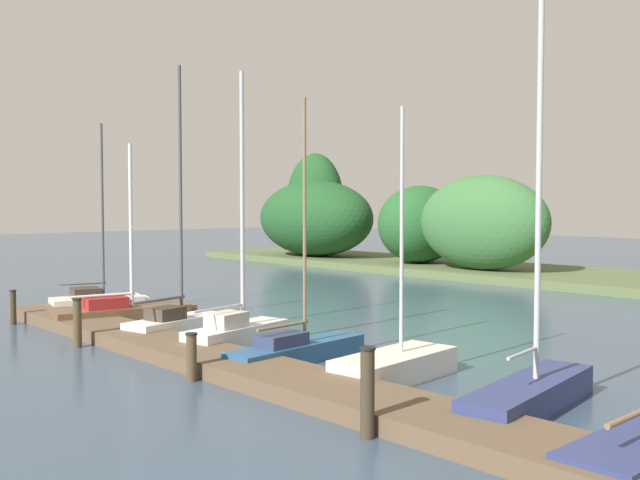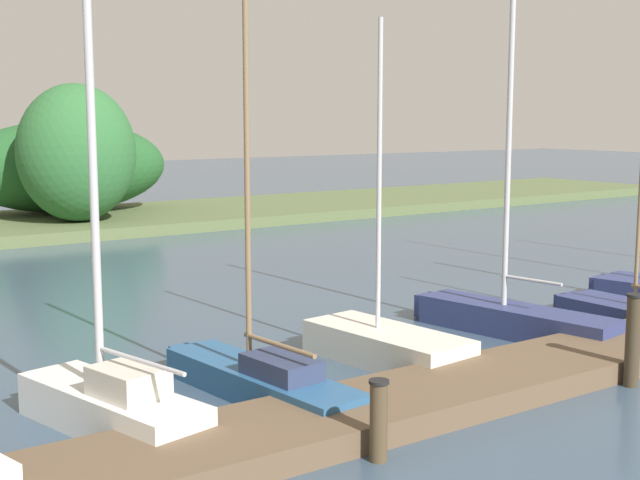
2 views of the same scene
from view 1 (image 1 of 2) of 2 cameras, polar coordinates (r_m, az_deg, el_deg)
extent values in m
cube|color=brown|center=(14.34, 0.42, -11.60)|extent=(28.69, 1.80, 0.35)
ellipsoid|color=#386B38|center=(37.69, 12.47, 1.33)|extent=(7.37, 3.72, 4.75)
ellipsoid|color=#1E4C23|center=(48.01, -0.40, 2.82)|extent=(4.39, 3.21, 6.58)
ellipsoid|color=#1E4C23|center=(46.38, -0.40, 1.69)|extent=(8.82, 5.42, 4.77)
ellipsoid|color=#235628|center=(41.40, 7.75, 1.21)|extent=(4.31, 5.15, 4.32)
cube|color=silver|center=(26.62, -16.88, -4.79)|extent=(2.04, 3.25, 0.52)
cube|color=silver|center=(26.91, -14.04, -4.72)|extent=(0.90, 0.91, 0.44)
cube|color=#3D3328|center=(26.50, -17.69, -3.90)|extent=(1.20, 1.12, 0.34)
cylinder|color=#4C4C51|center=(26.44, -16.50, 2.21)|extent=(0.10, 0.10, 5.96)
cylinder|color=#4C4C51|center=(26.45, -17.89, -3.25)|extent=(0.43, 1.50, 0.06)
cube|color=brown|center=(23.71, -15.07, -5.68)|extent=(1.82, 4.25, 0.54)
cube|color=brown|center=(24.31, -10.87, -5.48)|extent=(0.79, 1.12, 0.46)
cube|color=maroon|center=(23.50, -16.28, -4.68)|extent=(1.05, 1.36, 0.35)
cylinder|color=silver|center=(23.55, -14.44, 1.10)|extent=(0.11, 0.11, 5.05)
cylinder|color=silver|center=(23.46, -16.42, -4.13)|extent=(0.42, 1.94, 0.09)
cube|color=white|center=(21.27, -11.11, -6.63)|extent=(1.65, 3.23, 0.53)
cube|color=white|center=(22.24, -8.51, -6.25)|extent=(0.71, 0.87, 0.45)
cube|color=#3D3328|center=(20.94, -11.89, -5.57)|extent=(0.94, 1.07, 0.34)
cylinder|color=#4C4C51|center=(21.14, -10.76, 3.67)|extent=(0.10, 0.10, 7.08)
cylinder|color=#4C4C51|center=(20.74, -12.36, -4.56)|extent=(0.49, 1.84, 0.09)
cube|color=white|center=(19.38, -6.45, -7.44)|extent=(1.63, 3.31, 0.59)
cube|color=white|center=(20.45, -3.78, -6.96)|extent=(0.69, 0.89, 0.50)
cube|color=beige|center=(19.00, -7.26, -6.16)|extent=(0.91, 1.09, 0.38)
cylinder|color=#B7B7BC|center=(19.24, -6.04, 3.20)|extent=(0.11, 0.11, 6.56)
cylinder|color=#B7B7BC|center=(18.80, -7.71, -5.24)|extent=(0.47, 1.85, 0.06)
cube|color=#285684|center=(17.59, -1.85, -8.71)|extent=(1.28, 3.97, 0.45)
cube|color=#285684|center=(18.87, 1.90, -7.98)|extent=(0.59, 1.02, 0.38)
cube|color=#2D3856|center=(17.18, -3.00, -7.72)|extent=(0.79, 1.23, 0.29)
cylinder|color=#7F6647|center=(17.45, -1.20, 1.53)|extent=(0.09, 0.09, 5.79)
cylinder|color=#7F6647|center=(17.16, -2.87, -6.66)|extent=(0.23, 1.62, 0.07)
cube|color=silver|center=(15.91, 5.81, -9.74)|extent=(1.53, 3.17, 0.58)
cube|color=silver|center=(17.03, 8.56, -9.02)|extent=(0.74, 0.83, 0.49)
cylinder|color=#B7B7BC|center=(15.73, 6.35, 0.77)|extent=(0.08, 0.08, 5.22)
cube|color=navy|center=(14.03, 15.90, -11.60)|extent=(1.61, 4.14, 0.56)
cube|color=navy|center=(15.69, 18.48, -10.19)|extent=(0.68, 1.08, 0.48)
cylinder|color=#B7B7BC|center=(13.88, 16.60, 4.09)|extent=(0.11, 0.11, 7.04)
cylinder|color=#B7B7BC|center=(13.59, 15.49, -8.42)|extent=(0.28, 1.29, 0.07)
cylinder|color=#7F6647|center=(11.43, 23.14, -12.35)|extent=(0.10, 1.59, 0.09)
cylinder|color=#3D3323|center=(24.69, -22.67, -4.88)|extent=(0.18, 0.18, 1.04)
cylinder|color=black|center=(24.62, -22.69, -3.64)|extent=(0.21, 0.21, 0.04)
cylinder|color=#4C3D28|center=(20.26, -18.27, -6.17)|extent=(0.22, 0.22, 1.25)
cylinder|color=black|center=(20.17, -18.30, -4.37)|extent=(0.25, 0.25, 0.04)
cylinder|color=#4C3D28|center=(15.93, -9.91, -9.00)|extent=(0.22, 0.22, 0.99)
cylinder|color=black|center=(15.83, -9.93, -7.18)|extent=(0.25, 0.25, 0.04)
cylinder|color=#3D3323|center=(12.02, 3.69, -11.82)|extent=(0.23, 0.23, 1.43)
cylinder|color=black|center=(11.85, 3.70, -8.38)|extent=(0.26, 0.26, 0.04)
camera|label=2|loc=(19.62, -41.04, 3.43)|focal=48.73mm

